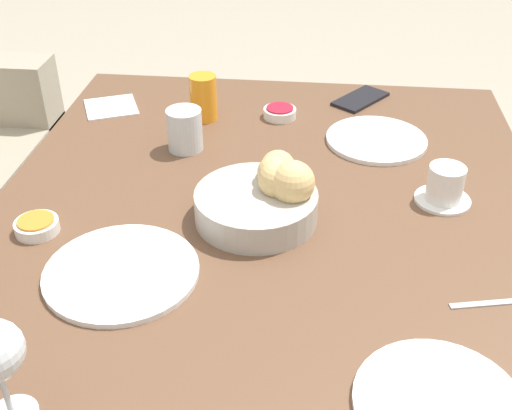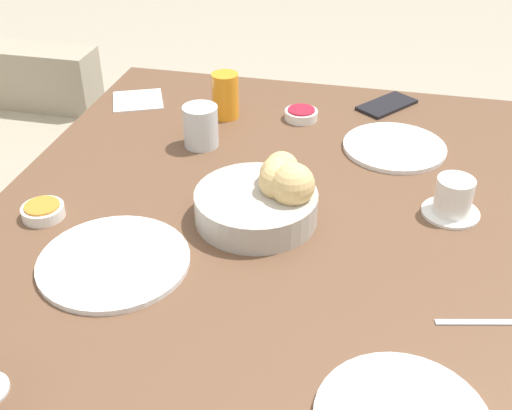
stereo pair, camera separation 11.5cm
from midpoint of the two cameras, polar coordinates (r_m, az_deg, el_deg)
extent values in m
cube|color=brown|center=(1.15, -2.04, -2.89)|extent=(1.34, 1.05, 0.03)
cube|color=brown|center=(1.89, 15.21, -1.21)|extent=(0.06, 0.06, 0.68)
cube|color=brown|center=(1.96, -13.21, 0.45)|extent=(0.06, 0.06, 0.68)
cylinder|color=#B2ADA3|center=(1.15, -2.86, -0.20)|extent=(0.22, 0.22, 0.05)
sphere|color=#DBB775|center=(1.12, 0.35, 1.92)|extent=(0.08, 0.08, 0.08)
sphere|color=#DBB775|center=(1.14, -1.00, 2.15)|extent=(0.07, 0.07, 0.07)
sphere|color=#DBB775|center=(1.18, -0.85, 3.29)|extent=(0.06, 0.06, 0.06)
sphere|color=#DBB775|center=(1.16, -1.21, 2.84)|extent=(0.06, 0.06, 0.06)
cylinder|color=white|center=(0.87, 12.26, -17.15)|extent=(0.22, 0.22, 0.01)
cylinder|color=white|center=(1.44, 8.40, 5.70)|extent=(0.22, 0.22, 0.01)
cylinder|color=white|center=(1.08, -14.92, -5.88)|extent=(0.25, 0.25, 0.01)
cylinder|color=orange|center=(1.51, -6.91, 9.40)|extent=(0.06, 0.06, 0.11)
cylinder|color=silver|center=(1.39, -8.75, 6.57)|extent=(0.08, 0.08, 0.09)
cylinder|color=silver|center=(0.89, -24.96, -15.19)|extent=(0.01, 0.01, 0.07)
cylinder|color=white|center=(1.25, 13.73, 0.37)|extent=(0.11, 0.11, 0.01)
cylinder|color=white|center=(1.23, 13.96, 1.81)|extent=(0.07, 0.07, 0.07)
cylinder|color=white|center=(1.53, -0.05, 8.12)|extent=(0.08, 0.08, 0.02)
cylinder|color=#A3192D|center=(1.52, -0.05, 8.56)|extent=(0.06, 0.06, 0.00)
cylinder|color=white|center=(1.21, -21.51, -1.89)|extent=(0.08, 0.08, 0.02)
cylinder|color=#C67F28|center=(1.21, -21.63, -1.39)|extent=(0.06, 0.06, 0.00)
cube|color=#B7B7BC|center=(1.04, 17.58, -8.41)|extent=(0.04, 0.14, 0.00)
cube|color=white|center=(1.63, -14.77, 8.36)|extent=(0.16, 0.16, 0.00)
cube|color=black|center=(1.63, 7.26, 9.28)|extent=(0.16, 0.15, 0.01)
camera|label=1|loc=(0.06, -92.86, -1.91)|focal=45.00mm
camera|label=2|loc=(0.06, 87.14, 1.91)|focal=45.00mm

